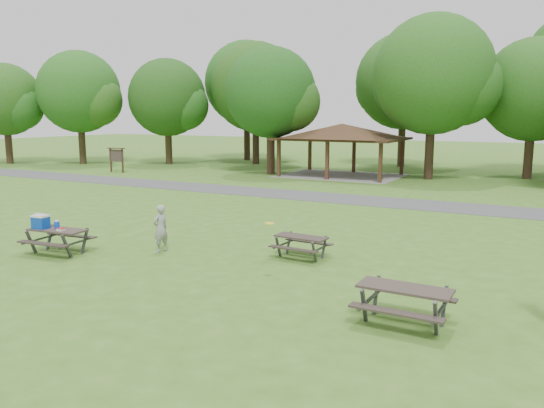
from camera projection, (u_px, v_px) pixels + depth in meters
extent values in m
plane|color=#3C6A1E|center=(179.00, 264.00, 15.76)|extent=(160.00, 160.00, 0.00)
cube|color=#454547|center=(345.00, 199.00, 27.93)|extent=(120.00, 3.20, 0.02)
cube|color=#362313|center=(279.00, 159.00, 37.64)|extent=(0.22, 0.22, 2.60)
cube|color=#3D2616|center=(310.00, 154.00, 42.34)|extent=(0.22, 0.22, 2.60)
cube|color=#3D2116|center=(327.00, 161.00, 35.92)|extent=(0.22, 0.22, 2.60)
cube|color=#391D15|center=(354.00, 155.00, 40.62)|extent=(0.22, 0.22, 2.60)
cube|color=#342013|center=(380.00, 163.00, 34.20)|extent=(0.22, 0.22, 2.60)
cube|color=#321A12|center=(402.00, 157.00, 38.90)|extent=(0.22, 0.22, 2.60)
cube|color=black|center=(342.00, 139.00, 38.04)|extent=(8.60, 6.60, 0.16)
pyramid|color=#372416|center=(342.00, 131.00, 37.94)|extent=(7.01, 7.01, 1.00)
cube|color=gray|center=(341.00, 176.00, 38.49)|extent=(8.40, 6.40, 0.03)
cube|color=#351D13|center=(111.00, 160.00, 40.84)|extent=(0.10, 0.10, 1.80)
cube|color=#321E12|center=(122.00, 161.00, 40.28)|extent=(0.10, 0.10, 1.80)
cube|color=#312823|center=(116.00, 156.00, 40.49)|extent=(1.40, 0.06, 0.90)
cube|color=#301D13|center=(116.00, 148.00, 40.40)|extent=(1.60, 0.30, 0.06)
cylinder|color=black|center=(82.00, 143.00, 47.60)|extent=(0.60, 0.60, 3.67)
sphere|color=#1A4E16|center=(79.00, 92.00, 46.84)|extent=(7.20, 7.20, 7.20)
sphere|color=#224F16|center=(95.00, 100.00, 46.47)|extent=(4.68, 4.68, 4.68)
sphere|color=#194614|center=(66.00, 98.00, 47.43)|extent=(4.32, 4.32, 4.32)
cylinder|color=#2E2114|center=(169.00, 145.00, 47.42)|extent=(0.60, 0.60, 3.32)
sphere|color=#174012|center=(167.00, 98.00, 46.71)|extent=(6.80, 6.80, 6.80)
sphere|color=#1B4F16|center=(183.00, 105.00, 46.38)|extent=(4.42, 4.42, 4.42)
sphere|color=#184213|center=(154.00, 104.00, 47.26)|extent=(4.08, 4.08, 4.08)
cylinder|color=black|center=(256.00, 143.00, 47.16)|extent=(0.60, 0.60, 3.85)
sphere|color=#1B4313|center=(256.00, 87.00, 46.35)|extent=(7.80, 7.80, 7.80)
sphere|color=#204F16|center=(275.00, 96.00, 45.93)|extent=(5.07, 5.07, 5.07)
sphere|color=#1B4012|center=(239.00, 94.00, 47.00)|extent=(4.68, 4.68, 4.68)
cylinder|color=#301F15|center=(271.00, 151.00, 39.22)|extent=(0.60, 0.60, 3.50)
sphere|color=#144313|center=(271.00, 93.00, 38.51)|extent=(6.60, 6.60, 6.60)
sphere|color=#1C4814|center=(291.00, 102.00, 38.19)|extent=(4.29, 4.29, 4.29)
sphere|color=#144715|center=(254.00, 100.00, 39.03)|extent=(3.96, 3.96, 3.96)
cylinder|color=black|center=(429.00, 150.00, 36.23)|extent=(0.60, 0.60, 4.02)
sphere|color=#1B4C15|center=(433.00, 75.00, 35.40)|extent=(8.00, 8.00, 8.00)
sphere|color=#1B4914|center=(461.00, 86.00, 34.95)|extent=(5.20, 5.20, 5.20)
sphere|color=#164413|center=(408.00, 84.00, 36.07)|extent=(4.80, 4.80, 4.80)
cylinder|color=#321F16|center=(529.00, 154.00, 36.54)|extent=(0.60, 0.60, 3.43)
sphere|color=#1B4A15|center=(534.00, 90.00, 35.81)|extent=(7.00, 7.00, 7.00)
sphere|color=#1E4A15|center=(510.00, 98.00, 36.38)|extent=(4.20, 4.20, 4.20)
cylinder|color=black|center=(247.00, 137.00, 51.56)|extent=(0.60, 0.60, 4.38)
sphere|color=#184B15|center=(247.00, 83.00, 50.69)|extent=(8.00, 8.00, 8.00)
sphere|color=#164012|center=(265.00, 91.00, 50.25)|extent=(5.20, 5.20, 5.20)
sphere|color=#1A4313|center=(231.00, 90.00, 51.36)|extent=(4.80, 4.80, 4.80)
cylinder|color=black|center=(401.00, 142.00, 45.04)|extent=(0.60, 0.60, 4.13)
sphere|color=#1B4914|center=(404.00, 81.00, 44.19)|extent=(8.00, 8.00, 8.00)
sphere|color=#1C4513|center=(426.00, 91.00, 43.75)|extent=(5.20, 5.20, 5.20)
sphere|color=#1E4915|center=(384.00, 89.00, 44.86)|extent=(4.80, 4.80, 4.80)
cylinder|color=#301F15|center=(9.00, 145.00, 47.81)|extent=(0.60, 0.60, 3.32)
sphere|color=#1D4914|center=(5.00, 99.00, 47.13)|extent=(6.40, 6.40, 6.40)
sphere|color=#1A4D16|center=(19.00, 107.00, 46.83)|extent=(4.16, 4.16, 4.16)
cube|color=#322924|center=(57.00, 230.00, 16.87)|extent=(1.95, 0.94, 0.05)
cube|color=black|center=(43.00, 244.00, 16.35)|extent=(1.90, 0.46, 0.04)
cube|color=#2C2620|center=(72.00, 235.00, 17.49)|extent=(1.90, 0.46, 0.04)
cube|color=#434346|center=(31.00, 242.00, 16.84)|extent=(0.10, 0.40, 0.82)
cube|color=#444447|center=(50.00, 237.00, 17.56)|extent=(0.10, 0.40, 0.82)
cube|color=#3A3A3C|center=(41.00, 239.00, 17.20)|extent=(0.22, 1.53, 0.05)
cube|color=#3C3C3F|center=(67.00, 247.00, 16.30)|extent=(0.10, 0.40, 0.82)
cube|color=#3E3E40|center=(85.00, 241.00, 17.02)|extent=(0.10, 0.40, 0.82)
cube|color=#393A3C|center=(76.00, 243.00, 16.66)|extent=(0.22, 1.53, 0.05)
cube|color=#0B3AA8|center=(41.00, 223.00, 16.95)|extent=(0.51, 0.40, 0.37)
cube|color=white|center=(40.00, 216.00, 16.92)|extent=(0.53, 0.42, 0.06)
cylinder|color=silver|center=(40.00, 214.00, 16.90)|extent=(0.42, 0.07, 0.03)
cylinder|color=blue|center=(57.00, 225.00, 16.91)|extent=(0.17, 0.17, 0.23)
cylinder|color=silver|center=(57.00, 221.00, 16.89)|extent=(0.13, 0.13, 0.05)
cube|color=silver|center=(61.00, 230.00, 16.64)|extent=(0.23, 0.23, 0.07)
cube|color=#B31A14|center=(61.00, 228.00, 16.63)|extent=(0.24, 0.24, 0.02)
cube|color=#2E2521|center=(301.00, 237.00, 16.38)|extent=(1.65, 0.72, 0.04)
cube|color=black|center=(293.00, 249.00, 15.98)|extent=(1.63, 0.31, 0.04)
cube|color=#2D2420|center=(309.00, 242.00, 16.88)|extent=(1.63, 0.31, 0.04)
cube|color=#3D3D3F|center=(278.00, 247.00, 16.47)|extent=(0.07, 0.34, 0.70)
cube|color=#38383A|center=(289.00, 243.00, 17.04)|extent=(0.07, 0.34, 0.70)
cube|color=#464648|center=(284.00, 244.00, 16.75)|extent=(0.12, 1.32, 0.04)
cube|color=#474749|center=(314.00, 252.00, 15.84)|extent=(0.07, 0.34, 0.70)
cube|color=#3E3E40|center=(324.00, 247.00, 16.41)|extent=(0.07, 0.34, 0.70)
cube|color=#3B3A3D|center=(319.00, 249.00, 16.12)|extent=(0.12, 1.32, 0.04)
cube|color=#322924|center=(405.00, 288.00, 11.14)|extent=(1.95, 0.80, 0.05)
cube|color=#2D2420|center=(396.00, 312.00, 10.65)|extent=(1.94, 0.31, 0.04)
cube|color=#2B241F|center=(412.00, 294.00, 11.74)|extent=(1.94, 0.31, 0.04)
cube|color=#3A3A3C|center=(364.00, 306.00, 11.22)|extent=(0.07, 0.41, 0.84)
cube|color=#404043|center=(376.00, 295.00, 11.91)|extent=(0.07, 0.41, 0.84)
cube|color=#404042|center=(370.00, 299.00, 11.56)|extent=(0.09, 1.57, 0.05)
cube|color=#404042|center=(436.00, 319.00, 10.50)|extent=(0.07, 0.41, 0.84)
cube|color=#39393B|center=(444.00, 306.00, 11.20)|extent=(0.07, 0.41, 0.84)
cube|color=#3B3B3E|center=(440.00, 311.00, 10.85)|extent=(0.09, 1.57, 0.05)
cylinder|color=yellow|center=(270.00, 223.00, 14.81)|extent=(0.31, 0.31, 0.02)
imported|color=gray|center=(161.00, 229.00, 17.05)|extent=(0.47, 0.62, 1.54)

